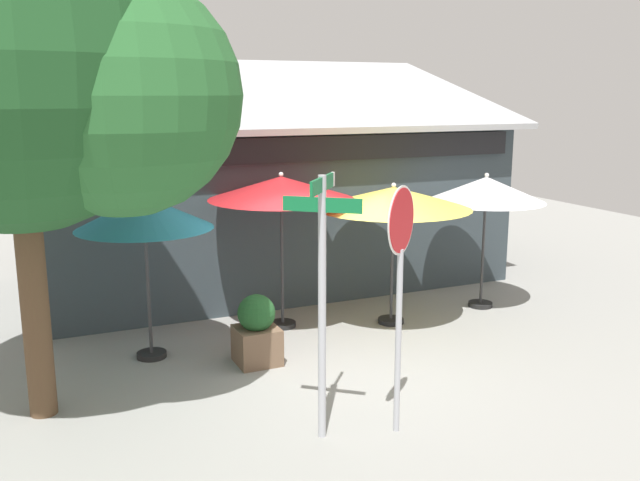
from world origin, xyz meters
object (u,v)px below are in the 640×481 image
stop_sign (400,264)px  shade_tree (41,70)px  patio_umbrella_crimson_center (281,189)px  patio_umbrella_teal_left (144,214)px  patio_umbrella_ivory_far_right (486,190)px  patio_umbrella_mustard_right (393,199)px  sidewalk_planter (257,331)px  street_sign_post (322,281)px

stop_sign → shade_tree: size_ratio=0.47×
stop_sign → patio_umbrella_crimson_center: size_ratio=1.10×
patio_umbrella_teal_left → patio_umbrella_crimson_center: (2.29, 0.50, 0.16)m
stop_sign → patio_umbrella_ivory_far_right: size_ratio=1.16×
patio_umbrella_mustard_right → patio_umbrella_ivory_far_right: 1.99m
sidewalk_planter → stop_sign: bearing=-73.0°
shade_tree → patio_umbrella_mustard_right: bearing=14.5°
patio_umbrella_mustard_right → patio_umbrella_ivory_far_right: size_ratio=1.05×
street_sign_post → shade_tree: size_ratio=0.49×
street_sign_post → patio_umbrella_teal_left: 3.53m
patio_umbrella_ivory_far_right → shade_tree: size_ratio=0.40×
street_sign_post → patio_umbrella_ivory_far_right: size_ratio=1.22×
shade_tree → sidewalk_planter: (2.66, 0.61, -3.63)m
patio_umbrella_crimson_center → shade_tree: (-3.58, -1.96, 1.77)m
patio_umbrella_mustard_right → sidewalk_planter: 3.25m
stop_sign → sidewalk_planter: bearing=107.0°
street_sign_post → patio_umbrella_crimson_center: size_ratio=1.15×
patio_umbrella_mustard_right → street_sign_post: bearing=-130.6°
patio_umbrella_teal_left → patio_umbrella_ivory_far_right: 6.04m
street_sign_post → patio_umbrella_crimson_center: 3.91m
patio_umbrella_crimson_center → shade_tree: shade_tree is taller
street_sign_post → sidewalk_planter: 2.76m
patio_umbrella_mustard_right → patio_umbrella_ivory_far_right: bearing=4.1°
patio_umbrella_teal_left → patio_umbrella_mustard_right: 4.05m
patio_umbrella_teal_left → patio_umbrella_ivory_far_right: bearing=0.6°
stop_sign → patio_umbrella_crimson_center: bearing=88.3°
sidewalk_planter → patio_umbrella_mustard_right: bearing=16.1°
patio_umbrella_crimson_center → street_sign_post: bearing=-104.4°
stop_sign → patio_umbrella_mustard_right: 3.90m
street_sign_post → patio_umbrella_mustard_right: bearing=49.4°
street_sign_post → sidewalk_planter: size_ratio=2.91×
patio_umbrella_crimson_center → sidewalk_planter: (-0.92, -1.36, -1.85)m
patio_umbrella_crimson_center → patio_umbrella_mustard_right: size_ratio=1.01×
patio_umbrella_crimson_center → sidewalk_planter: bearing=-124.2°
stop_sign → shade_tree: bearing=149.7°
patio_umbrella_teal_left → shade_tree: (-1.29, -1.46, 1.94)m
street_sign_post → shade_tree: bearing=145.6°
patio_umbrella_ivory_far_right → sidewalk_planter: patio_umbrella_ivory_far_right is taller
patio_umbrella_ivory_far_right → street_sign_post: bearing=-144.8°
stop_sign → patio_umbrella_teal_left: (-2.18, 3.49, 0.17)m
patio_umbrella_teal_left → shade_tree: bearing=-131.4°
patio_umbrella_crimson_center → patio_umbrella_mustard_right: bearing=-18.2°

